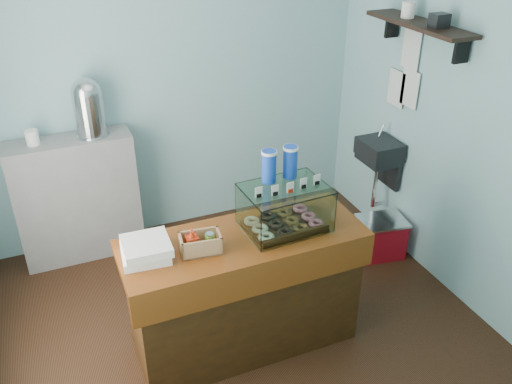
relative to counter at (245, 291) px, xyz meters
name	(u,v)px	position (x,y,z in m)	size (l,w,h in m)	color
ground	(233,318)	(0.00, 0.25, -0.46)	(3.50, 3.50, 0.00)	black
room_shell	(230,105)	(0.03, 0.26, 1.25)	(3.54, 3.04, 2.82)	#86C1C4
counter	(245,291)	(0.00, 0.00, 0.00)	(1.60, 0.60, 0.90)	#3D210B
back_shelf	(78,199)	(-0.90, 1.57, 0.09)	(1.00, 0.32, 1.10)	gray
display_case	(283,202)	(0.30, 0.04, 0.61)	(0.56, 0.42, 0.52)	#34200F
condiment_crate	(199,243)	(-0.31, -0.04, 0.50)	(0.27, 0.18, 0.17)	tan
pastry_boxes	(146,249)	(-0.62, 0.04, 0.50)	(0.31, 0.31, 0.11)	white
coffee_urn	(88,106)	(-0.69, 1.58, 0.89)	(0.26, 0.26, 0.48)	silver
red_cooler	(380,237)	(1.50, 0.53, -0.28)	(0.45, 0.37, 0.36)	#AA0D1A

